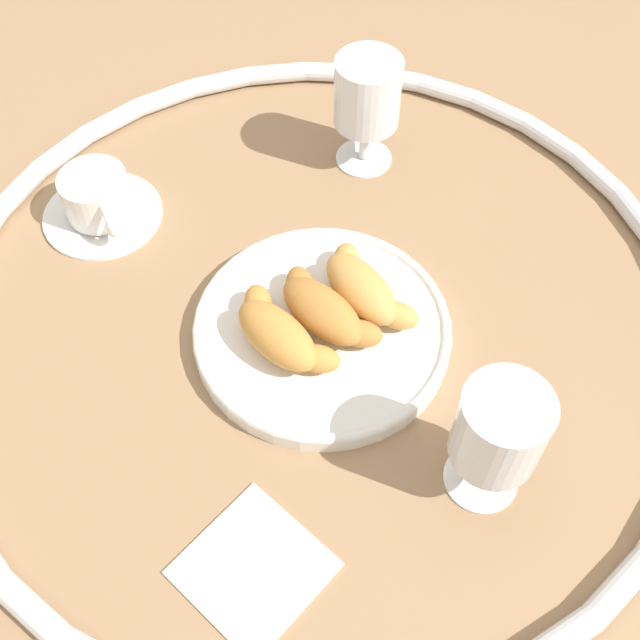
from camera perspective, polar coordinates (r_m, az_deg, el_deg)
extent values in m
plane|color=#997551|center=(0.83, -0.33, 0.47)|extent=(2.20, 2.20, 0.00)
torus|color=silver|center=(0.82, -0.33, 0.96)|extent=(0.79, 0.79, 0.02)
cylinder|color=white|center=(0.80, 0.00, -0.85)|extent=(0.26, 0.26, 0.02)
torus|color=white|center=(0.79, 0.00, -0.47)|extent=(0.26, 0.26, 0.01)
ellipsoid|color=#CC893D|center=(0.76, -3.12, -1.11)|extent=(0.11, 0.09, 0.04)
ellipsoid|color=#CC893D|center=(0.75, -0.18, -2.82)|extent=(0.04, 0.05, 0.03)
ellipsoid|color=#CC893D|center=(0.79, -4.45, 0.96)|extent=(0.05, 0.03, 0.03)
ellipsoid|color=#BC7A38|center=(0.77, 0.00, 0.62)|extent=(0.11, 0.09, 0.04)
ellipsoid|color=#BC7A38|center=(0.77, 2.93, -0.99)|extent=(0.04, 0.05, 0.03)
ellipsoid|color=#BC7A38|center=(0.80, -1.47, 2.58)|extent=(0.05, 0.03, 0.03)
ellipsoid|color=#D6994C|center=(0.79, 2.99, 2.29)|extent=(0.11, 0.08, 0.04)
ellipsoid|color=#D6994C|center=(0.78, 5.60, 0.34)|extent=(0.05, 0.05, 0.03)
ellipsoid|color=#D6994C|center=(0.82, 1.93, 4.29)|extent=(0.05, 0.04, 0.03)
cylinder|color=white|center=(0.94, -15.46, 7.44)|extent=(0.14, 0.14, 0.01)
cylinder|color=white|center=(0.92, -15.88, 8.72)|extent=(0.08, 0.08, 0.05)
cylinder|color=#937A60|center=(0.91, -16.20, 9.67)|extent=(0.07, 0.07, 0.01)
torus|color=white|center=(0.89, -15.08, 7.00)|extent=(0.04, 0.02, 0.04)
cylinder|color=white|center=(0.98, 3.18, 11.67)|extent=(0.07, 0.07, 0.01)
cylinder|color=white|center=(0.96, 3.26, 12.98)|extent=(0.01, 0.01, 0.05)
cylinder|color=white|center=(0.92, 3.47, 16.12)|extent=(0.08, 0.08, 0.08)
cylinder|color=yellow|center=(0.92, 3.45, 15.80)|extent=(0.07, 0.07, 0.06)
cylinder|color=white|center=(0.75, 11.54, -11.13)|extent=(0.07, 0.07, 0.01)
cylinder|color=white|center=(0.72, 11.94, -10.15)|extent=(0.01, 0.01, 0.05)
cylinder|color=white|center=(0.66, 12.94, -7.65)|extent=(0.08, 0.08, 0.08)
cylinder|color=yellow|center=(0.67, 12.71, -8.23)|extent=(0.07, 0.07, 0.05)
cube|color=silver|center=(0.70, -4.84, -17.44)|extent=(0.15, 0.15, 0.01)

